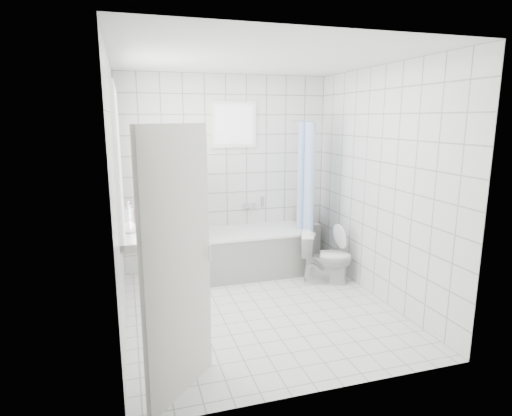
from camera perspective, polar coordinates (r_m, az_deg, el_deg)
name	(u,v)px	position (r m, az deg, el deg)	size (l,w,h in m)	color
ground	(260,309)	(4.77, 0.51, -13.32)	(3.00, 3.00, 0.00)	white
ceiling	(260,58)	(4.36, 0.58, 19.36)	(3.00, 3.00, 0.00)	white
wall_back	(227,174)	(5.81, -3.91, 4.61)	(2.80, 0.02, 2.60)	white
wall_front	(325,226)	(3.01, 9.13, -2.34)	(2.80, 0.02, 2.60)	white
wall_left	(117,199)	(4.19, -18.07, 1.21)	(0.02, 3.00, 2.60)	white
wall_right	(379,185)	(4.98, 16.12, 2.95)	(0.02, 3.00, 2.60)	white
window_left	(120,163)	(4.44, -17.68, 5.73)	(0.01, 0.90, 1.40)	white
window_back	(234,125)	(5.75, -2.91, 11.04)	(0.50, 0.01, 0.50)	white
window_sill	(129,235)	(4.57, -16.54, -3.48)	(0.18, 1.02, 0.08)	white
door	(178,266)	(3.13, -10.34, -7.58)	(0.04, 0.80, 2.00)	silver
bathtub	(249,252)	(5.73, -0.88, -5.83)	(1.56, 0.77, 0.58)	white
partition_wall	(185,223)	(5.39, -9.41, -2.05)	(0.15, 0.85, 1.50)	white
tiled_ledge	(304,242)	(6.26, 6.45, -4.52)	(0.40, 0.24, 0.55)	white
toilet	(326,258)	(5.46, 9.32, -6.54)	(0.36, 0.63, 0.65)	white
curtain_rod	(303,121)	(5.67, 6.27, 11.48)	(0.02, 0.02, 0.80)	silver
shower_curtain	(305,191)	(5.63, 6.58, 2.27)	(0.14, 0.48, 1.78)	#487BD4
tub_faucet	(250,205)	(5.93, -0.87, 0.36)	(0.18, 0.06, 0.06)	silver
sill_bottles	(129,218)	(4.66, -16.54, -1.27)	(0.15, 0.50, 0.28)	white
ledge_bottles	(304,215)	(6.14, 6.46, -1.00)	(0.19, 0.18, 0.26)	#211BDD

